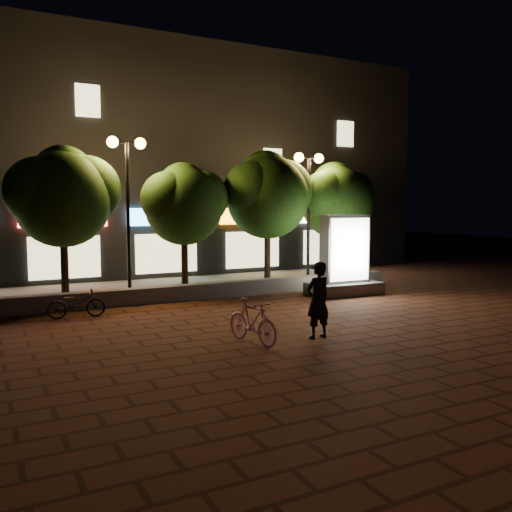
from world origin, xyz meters
TOP-DOWN VIEW (x-y plane):
  - ground at (0.00, 0.00)m, footprint 80.00×80.00m
  - retaining_wall at (0.00, 4.00)m, footprint 16.00×0.45m
  - sidewalk at (0.00, 6.50)m, footprint 16.00×5.00m
  - building_block at (-0.01, 12.99)m, footprint 28.00×8.12m
  - tree_left at (-3.45, 5.46)m, footprint 3.60×3.00m
  - tree_mid at (0.55, 5.46)m, footprint 3.24×2.70m
  - tree_right at (3.86, 5.46)m, footprint 3.72×3.10m
  - tree_far_right at (7.05, 5.46)m, footprint 3.48×2.90m
  - street_lamp_left at (-1.50, 5.20)m, footprint 1.26×0.36m
  - street_lamp_right at (5.50, 5.20)m, footprint 1.26×0.36m
  - ad_kiosk at (5.24, 2.51)m, footprint 2.56×1.33m
  - scooter_pink at (-0.57, -1.90)m, footprint 0.79×1.70m
  - rider at (0.98, -2.19)m, footprint 0.69×0.50m
  - scooter_parked at (-3.59, 2.72)m, footprint 1.57×0.66m

SIDE VIEW (x-z plane):
  - ground at x=0.00m, z-range 0.00..0.00m
  - sidewalk at x=0.00m, z-range 0.00..0.08m
  - retaining_wall at x=0.00m, z-range 0.00..0.50m
  - scooter_parked at x=-3.59m, z-range 0.00..0.80m
  - scooter_pink at x=-0.57m, z-range 0.00..0.98m
  - rider at x=0.98m, z-range 0.00..1.78m
  - ad_kiosk at x=5.24m, z-range -0.26..2.48m
  - tree_mid at x=0.55m, z-range 0.97..5.47m
  - tree_far_right at x=7.05m, z-range 0.99..5.75m
  - tree_left at x=-3.45m, z-range 1.00..5.89m
  - tree_right at x=3.86m, z-range 1.03..6.10m
  - street_lamp_right at x=5.50m, z-range 1.40..6.38m
  - street_lamp_left at x=-1.50m, z-range 1.44..6.62m
  - building_block at x=-0.01m, z-range -0.65..10.65m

